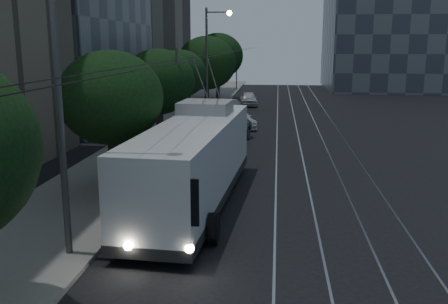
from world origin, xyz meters
The scene contains 18 objects.
ground centered at (0.00, 0.00, 0.00)m, with size 120.00×120.00×0.00m, color black.
sidewalk centered at (-7.50, 20.00, 0.07)m, with size 5.00×90.00×0.15m, color slate.
tram_rails centered at (2.50, 20.00, 0.01)m, with size 4.52×90.00×0.02m.
overhead_wires centered at (-4.97, 20.00, 3.47)m, with size 2.23×90.00×6.00m.
building_distant_right centered at (18.00, 55.00, 12.00)m, with size 22.00×18.00×24.00m, color #3E434F.
trolleybus centered at (-2.90, 1.39, 1.73)m, with size 3.36×12.61×5.63m.
pickup_silver centered at (-3.70, 13.50, 0.89)m, with size 2.96×6.42×1.78m, color #A0A2A7.
car_white_a centered at (-2.70, 16.43, 0.68)m, with size 1.62×4.02×1.37m, color silver.
car_white_b centered at (-2.70, 19.82, 0.67)m, with size 1.87×4.60×1.34m, color silver.
car_white_c centered at (-4.30, 25.49, 0.73)m, with size 1.55×4.43×1.46m, color white.
car_white_d centered at (-2.70, 33.46, 0.70)m, with size 1.65×4.11×1.40m, color silver.
tree_1 centered at (-6.50, 2.24, 4.06)m, with size 4.28×4.28×6.00m.
tree_2 centered at (-6.62, 11.09, 4.05)m, with size 4.21×4.21×5.96m.
tree_3 centered at (-7.00, 19.58, 4.01)m, with size 3.93×3.93×5.81m.
tree_4 centered at (-6.50, 30.00, 4.43)m, with size 5.59×5.59×6.95m.
tree_5 centered at (-6.50, 38.99, 4.85)m, with size 5.65×5.65×7.40m.
streetlamp_near centered at (-5.39, -4.14, 6.00)m, with size 2.41×0.44×9.96m.
streetlamp_far centered at (-5.40, 25.19, 5.56)m, with size 2.24×0.44×9.15m.
Camera 1 is at (0.26, -17.43, 6.24)m, focal length 40.00 mm.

